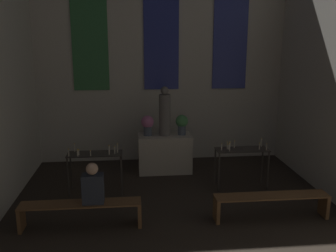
{
  "coord_description": "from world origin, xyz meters",
  "views": [
    {
      "loc": [
        -0.77,
        0.34,
        3.19
      ],
      "look_at": [
        0.0,
        8.23,
        1.32
      ],
      "focal_mm": 40.0,
      "sensor_mm": 36.0,
      "label": 1
    }
  ],
  "objects_px": {
    "candle_rack_left": "(95,159)",
    "pew_back_right": "(271,201)",
    "candle_rack_right": "(242,155)",
    "flower_vase_left": "(148,124)",
    "person_seated": "(93,185)",
    "altar": "(165,153)",
    "statue": "(165,113)",
    "flower_vase_right": "(182,123)",
    "pew_back_left": "(81,209)"
  },
  "relations": [
    {
      "from": "candle_rack_left",
      "to": "pew_back_right",
      "type": "bearing_deg",
      "value": -24.57
    },
    {
      "from": "candle_rack_left",
      "to": "candle_rack_right",
      "type": "xyz_separation_m",
      "value": [
        3.12,
        0.0,
        0.0
      ]
    },
    {
      "from": "flower_vase_left",
      "to": "person_seated",
      "type": "height_order",
      "value": "flower_vase_left"
    },
    {
      "from": "altar",
      "to": "statue",
      "type": "height_order",
      "value": "statue"
    },
    {
      "from": "altar",
      "to": "flower_vase_right",
      "type": "relative_size",
      "value": 2.62
    },
    {
      "from": "flower_vase_left",
      "to": "candle_rack_left",
      "type": "distance_m",
      "value": 1.71
    },
    {
      "from": "statue",
      "to": "candle_rack_left",
      "type": "relative_size",
      "value": 1.04
    },
    {
      "from": "altar",
      "to": "candle_rack_left",
      "type": "bearing_deg",
      "value": -142.74
    },
    {
      "from": "pew_back_right",
      "to": "person_seated",
      "type": "relative_size",
      "value": 2.9
    },
    {
      "from": "person_seated",
      "to": "pew_back_left",
      "type": "bearing_deg",
      "value": 180.0
    },
    {
      "from": "altar",
      "to": "candle_rack_right",
      "type": "height_order",
      "value": "candle_rack_right"
    },
    {
      "from": "pew_back_right",
      "to": "person_seated",
      "type": "distance_m",
      "value": 3.17
    },
    {
      "from": "statue",
      "to": "candle_rack_left",
      "type": "xyz_separation_m",
      "value": [
        -1.56,
        -1.19,
        -0.72
      ]
    },
    {
      "from": "flower_vase_right",
      "to": "candle_rack_left",
      "type": "distance_m",
      "value": 2.35
    },
    {
      "from": "flower_vase_left",
      "to": "pew_back_right",
      "type": "relative_size",
      "value": 0.23
    },
    {
      "from": "altar",
      "to": "pew_back_left",
      "type": "relative_size",
      "value": 0.62
    },
    {
      "from": "pew_back_left",
      "to": "flower_vase_left",
      "type": "bearing_deg",
      "value": 64.55
    },
    {
      "from": "flower_vase_right",
      "to": "person_seated",
      "type": "distance_m",
      "value": 3.29
    },
    {
      "from": "flower_vase_right",
      "to": "candle_rack_left",
      "type": "relative_size",
      "value": 0.43
    },
    {
      "from": "candle_rack_right",
      "to": "pew_back_right",
      "type": "xyz_separation_m",
      "value": [
        0.13,
        -1.49,
        -0.4
      ]
    },
    {
      "from": "altar",
      "to": "candle_rack_right",
      "type": "xyz_separation_m",
      "value": [
        1.56,
        -1.18,
        0.28
      ]
    },
    {
      "from": "pew_back_left",
      "to": "candle_rack_right",
      "type": "bearing_deg",
      "value": 24.64
    },
    {
      "from": "person_seated",
      "to": "flower_vase_right",
      "type": "bearing_deg",
      "value": 54.95
    },
    {
      "from": "altar",
      "to": "person_seated",
      "type": "distance_m",
      "value": 3.06
    },
    {
      "from": "altar",
      "to": "candle_rack_right",
      "type": "distance_m",
      "value": 1.98
    },
    {
      "from": "pew_back_left",
      "to": "statue",
      "type": "bearing_deg",
      "value": 57.78
    },
    {
      "from": "flower_vase_left",
      "to": "person_seated",
      "type": "distance_m",
      "value": 2.9
    },
    {
      "from": "statue",
      "to": "flower_vase_left",
      "type": "xyz_separation_m",
      "value": [
        -0.41,
        -0.0,
        -0.26
      ]
    },
    {
      "from": "flower_vase_right",
      "to": "candle_rack_right",
      "type": "distance_m",
      "value": 1.71
    },
    {
      "from": "flower_vase_right",
      "to": "flower_vase_left",
      "type": "bearing_deg",
      "value": 180.0
    },
    {
      "from": "altar",
      "to": "candle_rack_right",
      "type": "relative_size",
      "value": 1.12
    },
    {
      "from": "candle_rack_left",
      "to": "person_seated",
      "type": "bearing_deg",
      "value": -86.17
    },
    {
      "from": "candle_rack_left",
      "to": "candle_rack_right",
      "type": "height_order",
      "value": "candle_rack_left"
    },
    {
      "from": "candle_rack_left",
      "to": "flower_vase_left",
      "type": "bearing_deg",
      "value": 45.94
    },
    {
      "from": "candle_rack_left",
      "to": "person_seated",
      "type": "relative_size",
      "value": 1.59
    },
    {
      "from": "statue",
      "to": "candle_rack_right",
      "type": "xyz_separation_m",
      "value": [
        1.56,
        -1.18,
        -0.72
      ]
    },
    {
      "from": "pew_back_left",
      "to": "person_seated",
      "type": "bearing_deg",
      "value": -0.0
    },
    {
      "from": "statue",
      "to": "flower_vase_right",
      "type": "height_order",
      "value": "statue"
    },
    {
      "from": "flower_vase_left",
      "to": "pew_back_left",
      "type": "distance_m",
      "value": 3.08
    },
    {
      "from": "flower_vase_left",
      "to": "flower_vase_right",
      "type": "bearing_deg",
      "value": 0.0
    },
    {
      "from": "altar",
      "to": "pew_back_right",
      "type": "distance_m",
      "value": 3.16
    },
    {
      "from": "flower_vase_right",
      "to": "pew_back_left",
      "type": "bearing_deg",
      "value": -128.11
    },
    {
      "from": "flower_vase_right",
      "to": "pew_back_right",
      "type": "bearing_deg",
      "value": -64.55
    },
    {
      "from": "flower_vase_left",
      "to": "statue",
      "type": "bearing_deg",
      "value": 0.0
    },
    {
      "from": "candle_rack_right",
      "to": "person_seated",
      "type": "relative_size",
      "value": 1.59
    },
    {
      "from": "flower_vase_left",
      "to": "pew_back_right",
      "type": "bearing_deg",
      "value": -51.89
    },
    {
      "from": "pew_back_left",
      "to": "person_seated",
      "type": "relative_size",
      "value": 2.9
    },
    {
      "from": "flower_vase_left",
      "to": "flower_vase_right",
      "type": "relative_size",
      "value": 1.0
    },
    {
      "from": "candle_rack_right",
      "to": "pew_back_right",
      "type": "distance_m",
      "value": 1.55
    },
    {
      "from": "statue",
      "to": "pew_back_left",
      "type": "bearing_deg",
      "value": -122.22
    }
  ]
}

